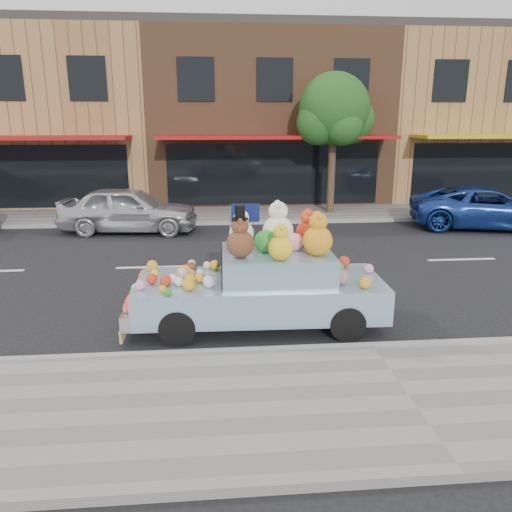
{
  "coord_description": "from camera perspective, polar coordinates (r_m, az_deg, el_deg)",
  "views": [
    {
      "loc": [
        -2.48,
        -12.07,
        3.59
      ],
      "look_at": [
        -1.74,
        -3.67,
        1.25
      ],
      "focal_mm": 35.0,
      "sensor_mm": 36.0,
      "label": 1
    }
  ],
  "objects": [
    {
      "name": "street_tree",
      "position": [
        19.16,
        8.92,
        15.63
      ],
      "size": [
        3.0,
        2.7,
        5.22
      ],
      "color": "#38281C",
      "rests_on": "ground"
    },
    {
      "name": "art_car",
      "position": [
        8.82,
        0.74,
        -2.95
      ],
      "size": [
        4.52,
        1.86,
        2.23
      ],
      "rotation": [
        0.0,
        0.0,
        -0.02
      ],
      "color": "black",
      "rests_on": "ground"
    },
    {
      "name": "far_sidewalk",
      "position": [
        19.06,
        2.55,
        4.81
      ],
      "size": [
        60.0,
        3.0,
        0.12
      ],
      "primitive_type": "cube",
      "color": "gray",
      "rests_on": "ground"
    },
    {
      "name": "car_blue",
      "position": [
        18.48,
        24.94,
        5.03
      ],
      "size": [
        5.35,
        3.36,
        1.38
      ],
      "primitive_type": "imported",
      "rotation": [
        0.0,
        0.0,
        1.34
      ],
      "color": "navy",
      "rests_on": "ground"
    },
    {
      "name": "car_silver",
      "position": [
        16.66,
        -14.34,
        5.19
      ],
      "size": [
        4.53,
        2.18,
        1.49
      ],
      "primitive_type": "imported",
      "rotation": [
        0.0,
        0.0,
        1.47
      ],
      "color": "silver",
      "rests_on": "ground"
    },
    {
      "name": "ground",
      "position": [
        12.83,
        6.32,
        -0.84
      ],
      "size": [
        120.0,
        120.0,
        0.0
      ],
      "primitive_type": "plane",
      "color": "black",
      "rests_on": "ground"
    },
    {
      "name": "storefront_right",
      "position": [
        27.09,
        23.18,
        14.42
      ],
      "size": [
        10.0,
        9.8,
        7.3
      ],
      "color": "#9B7141",
      "rests_on": "ground"
    },
    {
      "name": "storefront_left",
      "position": [
        25.19,
        -23.17,
        14.43
      ],
      "size": [
        10.0,
        9.8,
        7.3
      ],
      "color": "#9B7141",
      "rests_on": "ground"
    },
    {
      "name": "near_sidewalk",
      "position": [
        7.04,
        16.96,
        -15.32
      ],
      "size": [
        60.0,
        3.0,
        0.12
      ],
      "primitive_type": "cube",
      "color": "gray",
      "rests_on": "ground"
    },
    {
      "name": "near_kerb",
      "position": [
        8.28,
        13.12,
        -10.13
      ],
      "size": [
        60.0,
        0.12,
        0.13
      ],
      "primitive_type": "cube",
      "color": "gray",
      "rests_on": "ground"
    },
    {
      "name": "storefront_mid",
      "position": [
        24.17,
        0.9,
        15.63
      ],
      "size": [
        10.0,
        9.8,
        7.3
      ],
      "color": "brown",
      "rests_on": "ground"
    },
    {
      "name": "far_kerb",
      "position": [
        17.6,
        3.18,
        3.93
      ],
      "size": [
        60.0,
        0.12,
        0.13
      ],
      "primitive_type": "cube",
      "color": "gray",
      "rests_on": "ground"
    }
  ]
}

